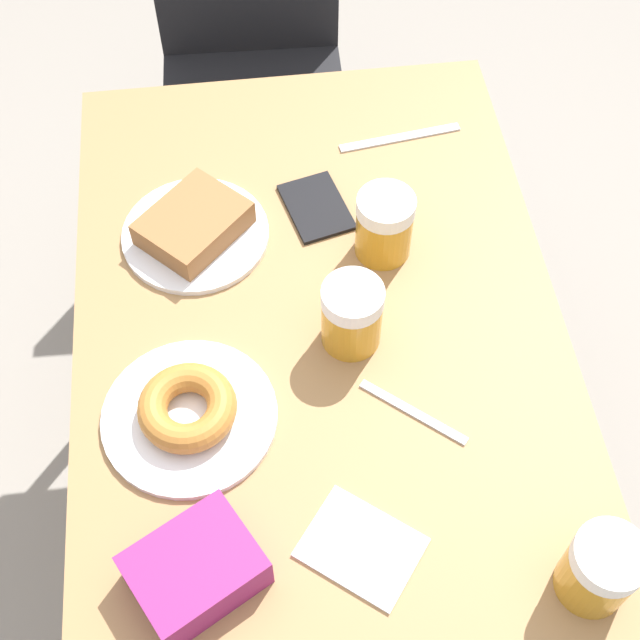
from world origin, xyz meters
The scene contains 13 objects.
ground_plane centered at (0.00, 0.00, 0.00)m, with size 8.00×8.00×0.00m, color gray.
table centered at (0.00, 0.00, 0.67)m, with size 0.70×1.08×0.74m.
chair centered at (-0.04, 0.88, 0.52)m, with size 0.41×0.41×0.85m.
plate_with_cake centered at (-0.17, 0.19, 0.76)m, with size 0.23×0.23×0.05m.
plate_with_donut centered at (-0.19, -0.12, 0.75)m, with size 0.24×0.24×0.05m.
beer_mug_left centered at (0.11, 0.13, 0.79)m, with size 0.09×0.09×0.11m.
beer_mug_center centered at (0.04, -0.02, 0.79)m, with size 0.09×0.09×0.11m.
beer_mug_right centered at (0.28, -0.41, 0.79)m, with size 0.09×0.09×0.11m.
napkin_folded centered at (0.01, -0.33, 0.74)m, with size 0.17×0.17×0.00m.
fork centered at (0.11, -0.15, 0.74)m, with size 0.13×0.12×0.00m.
knife centered at (0.18, 0.36, 0.74)m, with size 0.21×0.04×0.00m.
passport_near_edge centered at (0.02, 0.22, 0.74)m, with size 0.12×0.14×0.01m.
blue_pouch centered at (-0.19, -0.34, 0.77)m, with size 0.18×0.17×0.06m.
Camera 1 is at (-0.09, -0.70, 1.80)m, focal length 50.00 mm.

